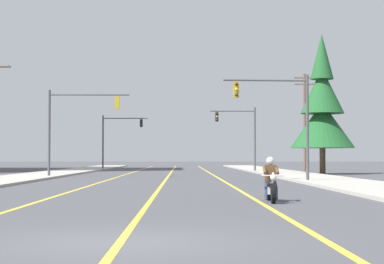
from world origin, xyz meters
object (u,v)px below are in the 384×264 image
Objects in this scene: traffic_signal_mid_right at (242,130)px; utility_pole_right_far at (305,119)px; motorcycle_with_rider at (271,184)px; conifer_tree_right_verge_far at (322,109)px; traffic_signal_near_left at (73,119)px; traffic_signal_mid_left at (116,133)px; traffic_signal_near_right at (283,111)px.

traffic_signal_mid_right is 0.64× the size of utility_pole_right_far.
traffic_signal_mid_right is (2.85, 42.73, 3.48)m from motorcycle_with_rider.
traffic_signal_mid_right is 9.98m from conifer_tree_right_verge_far.
utility_pole_right_far is at bearing 18.52° from traffic_signal_mid_right.
utility_pole_right_far reaches higher than traffic_signal_near_left.
traffic_signal_mid_left is 0.64× the size of utility_pole_right_far.
traffic_signal_mid_right is 6.86m from utility_pole_right_far.
utility_pole_right_far is at bearing 78.34° from motorcycle_with_rider.
motorcycle_with_rider is at bearing -99.88° from traffic_signal_near_right.
traffic_signal_mid_right reaches higher than motorcycle_with_rider.
traffic_signal_near_left is at bearing -136.24° from utility_pole_right_far.
traffic_signal_mid_right is 0.52× the size of conifer_tree_right_verge_far.
utility_pole_right_far is at bearing 77.29° from traffic_signal_near_right.
traffic_signal_near_left is 29.16m from traffic_signal_mid_left.
conifer_tree_right_verge_far is (-0.30, -9.92, 0.26)m from utility_pole_right_far.
utility_pole_right_far is 9.93m from conifer_tree_right_verge_far.
traffic_signal_mid_right is at bearing 86.18° from motorcycle_with_rider.
traffic_signal_near_left and traffic_signal_mid_right have the same top height.
motorcycle_with_rider is at bearing -67.70° from traffic_signal_near_left.
utility_pole_right_far is at bearing 43.76° from traffic_signal_near_left.
traffic_signal_mid_left is at bearing 100.71° from motorcycle_with_rider.
conifer_tree_right_verge_far is at bearing -91.75° from utility_pole_right_far.
traffic_signal_near_right is 1.00× the size of traffic_signal_mid_right.
conifer_tree_right_verge_far reaches higher than traffic_signal_mid_right.
motorcycle_with_rider is at bearing -101.66° from utility_pole_right_far.
traffic_signal_near_left is at bearing 112.30° from motorcycle_with_rider.
conifer_tree_right_verge_far reaches higher than traffic_signal_near_left.
utility_pole_right_far is at bearing -27.25° from traffic_signal_mid_left.
traffic_signal_near_left and traffic_signal_mid_left have the same top height.
traffic_signal_mid_right is (-0.06, 26.01, -0.04)m from traffic_signal_near_right.
conifer_tree_right_verge_far is at bearing -46.00° from traffic_signal_mid_left.
traffic_signal_near_left is at bearing -128.56° from traffic_signal_mid_right.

